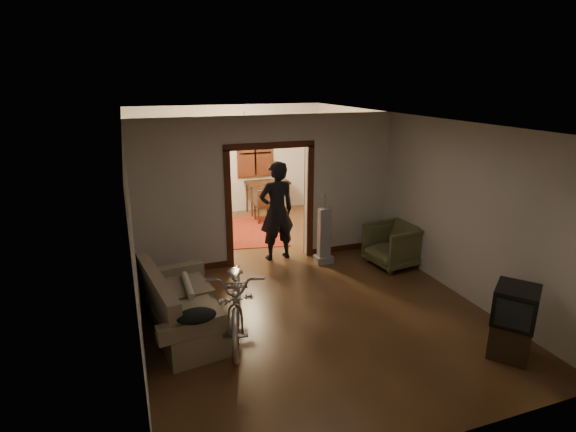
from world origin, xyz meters
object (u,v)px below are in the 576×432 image
sofa (184,301)px  person (277,211)px  desk (268,197)px  locker (175,183)px  bicycle (237,296)px  armchair (393,245)px

sofa → person: 2.96m
desk → person: bearing=-89.0°
locker → desk: locker is taller
bicycle → locker: size_ratio=1.09×
sofa → bicycle: bearing=-34.2°
person → desk: (0.78, 3.11, -0.57)m
bicycle → person: bearing=74.3°
sofa → person: size_ratio=0.98×
bicycle → sofa: bearing=168.9°
sofa → desk: bearing=52.3°
armchair → desk: desk is taller
locker → desk: size_ratio=1.71×
bicycle → person: person is taller
sofa → armchair: (4.04, 0.99, -0.04)m
person → armchair: bearing=145.8°
sofa → armchair: sofa is taller
person → locker: bearing=-69.7°
sofa → bicycle: size_ratio=0.93×
armchair → person: bearing=-125.2°
locker → desk: bearing=-13.7°
armchair → desk: size_ratio=0.80×
sofa → armchair: size_ratio=2.16×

